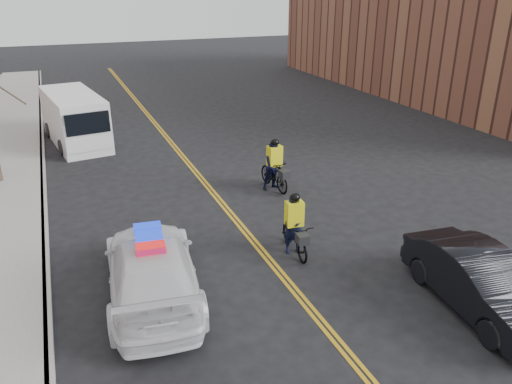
{
  "coord_description": "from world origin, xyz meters",
  "views": [
    {
      "loc": [
        -5.07,
        -10.95,
        7.45
      ],
      "look_at": [
        0.4,
        2.54,
        1.3
      ],
      "focal_mm": 35.0,
      "sensor_mm": 36.0,
      "label": 1
    }
  ],
  "objects_px": {
    "cargo_van": "(75,120)",
    "cyclist_far": "(275,169)",
    "dark_sedan": "(481,282)",
    "police_cruiser": "(152,268)",
    "cyclist_near": "(294,232)"
  },
  "relations": [
    {
      "from": "cargo_van",
      "to": "cyclist_far",
      "type": "distance_m",
      "value": 11.26
    },
    {
      "from": "dark_sedan",
      "to": "cargo_van",
      "type": "xyz_separation_m",
      "value": [
        -8.13,
        18.0,
        0.46
      ]
    },
    {
      "from": "dark_sedan",
      "to": "cyclist_far",
      "type": "height_order",
      "value": "cyclist_far"
    },
    {
      "from": "police_cruiser",
      "to": "cyclist_far",
      "type": "xyz_separation_m",
      "value": [
        5.79,
        5.39,
        0.0
      ]
    },
    {
      "from": "police_cruiser",
      "to": "cargo_van",
      "type": "bearing_deg",
      "value": -79.85
    },
    {
      "from": "cargo_van",
      "to": "cyclist_near",
      "type": "relative_size",
      "value": 3.05
    },
    {
      "from": "dark_sedan",
      "to": "cyclist_near",
      "type": "bearing_deg",
      "value": 130.94
    },
    {
      "from": "police_cruiser",
      "to": "cyclist_near",
      "type": "bearing_deg",
      "value": -164.56
    },
    {
      "from": "cargo_van",
      "to": "cyclist_far",
      "type": "height_order",
      "value": "cargo_van"
    },
    {
      "from": "police_cruiser",
      "to": "cyclist_far",
      "type": "distance_m",
      "value": 7.91
    },
    {
      "from": "cargo_van",
      "to": "dark_sedan",
      "type": "bearing_deg",
      "value": -74.13
    },
    {
      "from": "dark_sedan",
      "to": "cargo_van",
      "type": "relative_size",
      "value": 0.74
    },
    {
      "from": "police_cruiser",
      "to": "cyclist_far",
      "type": "height_order",
      "value": "cyclist_far"
    },
    {
      "from": "dark_sedan",
      "to": "cargo_van",
      "type": "bearing_deg",
      "value": 119.88
    },
    {
      "from": "cargo_van",
      "to": "cyclist_near",
      "type": "bearing_deg",
      "value": -77.96
    }
  ]
}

